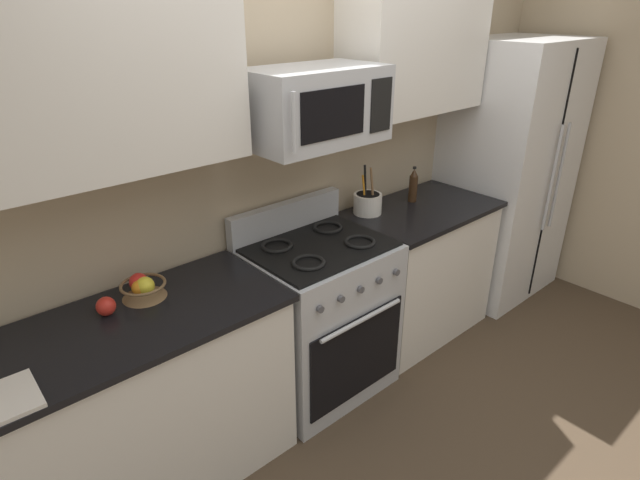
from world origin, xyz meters
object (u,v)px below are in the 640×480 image
at_px(utensil_crock, 368,203).
at_px(bottle_soy, 413,185).
at_px(range_oven, 319,316).
at_px(refrigerator, 506,172).
at_px(fruit_basket, 143,288).
at_px(microwave, 315,106).
at_px(apple_loose, 106,306).

bearing_deg(utensil_crock, bottle_soy, -7.50).
relative_size(range_oven, refrigerator, 0.58).
xyz_separation_m(refrigerator, fruit_basket, (-2.78, 0.16, 0.01)).
distance_m(range_oven, fruit_basket, 1.05).
distance_m(refrigerator, bottle_soy, 0.94).
bearing_deg(range_oven, microwave, 90.09).
relative_size(range_oven, fruit_basket, 5.41).
height_order(refrigerator, apple_loose, refrigerator).
distance_m(refrigerator, microwave, 1.99).
bearing_deg(bottle_soy, apple_loose, -179.64).
bearing_deg(fruit_basket, refrigerator, -3.24).
bearing_deg(apple_loose, refrigerator, -2.39).
distance_m(fruit_basket, bottle_soy, 1.85).
xyz_separation_m(range_oven, fruit_basket, (-0.92, 0.14, 0.48)).
bearing_deg(bottle_soy, microwave, -174.33).
bearing_deg(apple_loose, range_oven, -5.54).
xyz_separation_m(refrigerator, apple_loose, (-2.96, 0.12, 0.01)).
xyz_separation_m(microwave, bottle_soy, (0.93, 0.09, -0.64)).
height_order(refrigerator, microwave, refrigerator).
relative_size(fruit_basket, apple_loose, 2.48).
distance_m(utensil_crock, bottle_soy, 0.38).
bearing_deg(range_oven, utensil_crock, 16.93).
xyz_separation_m(range_oven, utensil_crock, (0.55, 0.17, 0.51)).
bearing_deg(bottle_soy, utensil_crock, 172.50).
xyz_separation_m(range_oven, microwave, (-0.00, 0.03, 1.18)).
relative_size(range_oven, apple_loose, 13.42).
height_order(microwave, utensil_crock, microwave).
distance_m(range_oven, bottle_soy, 1.08).
xyz_separation_m(utensil_crock, apple_loose, (-1.65, -0.06, -0.03)).
bearing_deg(microwave, utensil_crock, 14.36).
bearing_deg(apple_loose, bottle_soy, 0.36).
xyz_separation_m(fruit_basket, bottle_soy, (1.85, -0.02, 0.06)).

